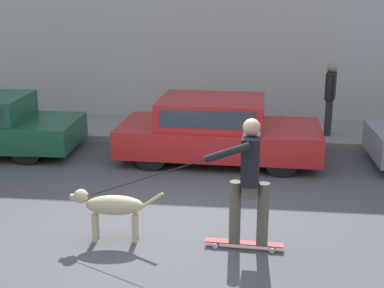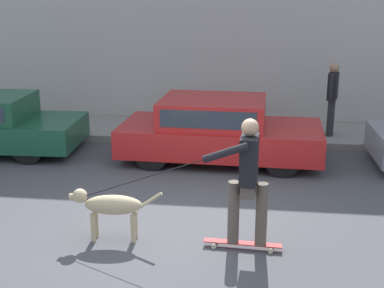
{
  "view_description": "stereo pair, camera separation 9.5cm",
  "coord_description": "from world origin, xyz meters",
  "px_view_note": "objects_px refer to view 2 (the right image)",
  "views": [
    {
      "loc": [
        0.95,
        -7.02,
        3.33
      ],
      "look_at": [
        0.03,
        1.08,
        0.95
      ],
      "focal_mm": 50.0,
      "sensor_mm": 36.0,
      "label": 1
    },
    {
      "loc": [
        1.04,
        -7.01,
        3.33
      ],
      "look_at": [
        0.03,
        1.08,
        0.95
      ],
      "focal_mm": 50.0,
      "sensor_mm": 36.0,
      "label": 2
    }
  ],
  "objects_px": {
    "skateboarder": "(247,177)",
    "parked_car_1": "(218,131)",
    "dog": "(110,206)",
    "pedestrian_with_bag": "(332,96)"
  },
  "relations": [
    {
      "from": "skateboarder",
      "to": "pedestrian_with_bag",
      "type": "bearing_deg",
      "value": -104.33
    },
    {
      "from": "dog",
      "to": "skateboarder",
      "type": "height_order",
      "value": "skateboarder"
    },
    {
      "from": "dog",
      "to": "parked_car_1",
      "type": "bearing_deg",
      "value": -111.59
    },
    {
      "from": "skateboarder",
      "to": "parked_car_1",
      "type": "bearing_deg",
      "value": -76.83
    },
    {
      "from": "pedestrian_with_bag",
      "to": "skateboarder",
      "type": "bearing_deg",
      "value": -93.58
    },
    {
      "from": "parked_car_1",
      "to": "skateboarder",
      "type": "bearing_deg",
      "value": -78.19
    },
    {
      "from": "dog",
      "to": "skateboarder",
      "type": "bearing_deg",
      "value": 174.5
    },
    {
      "from": "parked_car_1",
      "to": "pedestrian_with_bag",
      "type": "height_order",
      "value": "pedestrian_with_bag"
    },
    {
      "from": "dog",
      "to": "pedestrian_with_bag",
      "type": "xyz_separation_m",
      "value": [
        3.58,
        5.4,
        0.56
      ]
    },
    {
      "from": "parked_car_1",
      "to": "skateboarder",
      "type": "distance_m",
      "value": 3.85
    }
  ]
}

